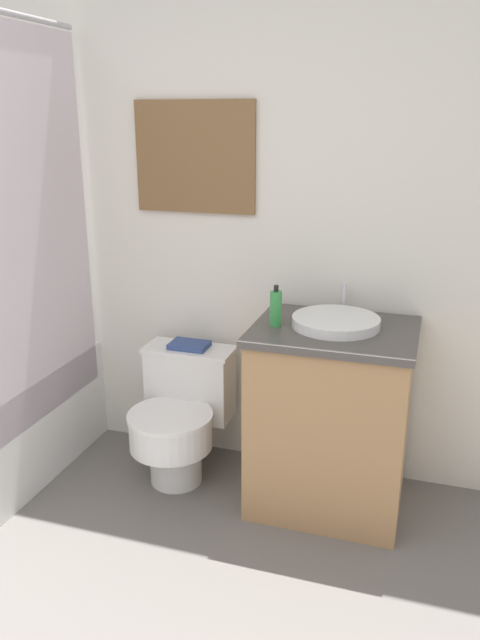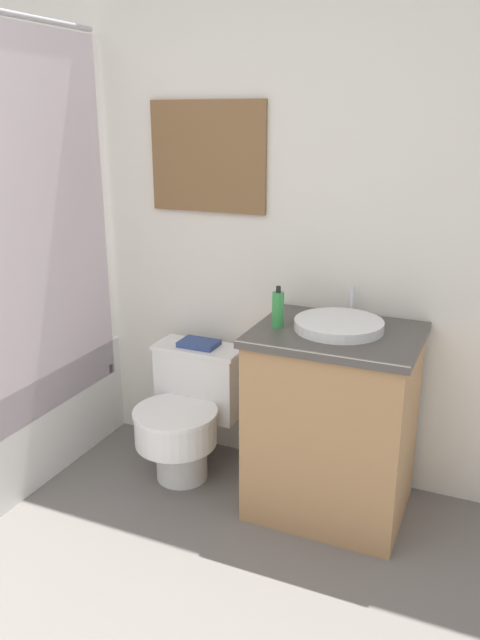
{
  "view_description": "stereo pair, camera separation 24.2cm",
  "coord_description": "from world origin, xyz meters",
  "px_view_note": "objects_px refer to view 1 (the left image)",
  "views": [
    {
      "loc": [
        1.14,
        -0.35,
        1.6
      ],
      "look_at": [
        0.44,
        1.85,
        0.85
      ],
      "focal_mm": 35.0,
      "sensor_mm": 36.0,
      "label": 1
    },
    {
      "loc": [
        1.37,
        -0.26,
        1.6
      ],
      "look_at": [
        0.44,
        1.85,
        0.85
      ],
      "focal_mm": 35.0,
      "sensor_mm": 36.0,
      "label": 2
    }
  ],
  "objects_px": {
    "sink": "(336,322)",
    "soap_bottle": "(276,308)",
    "toilet": "(180,414)",
    "book_on_tank": "(189,345)"
  },
  "relations": [
    {
      "from": "sink",
      "to": "soap_bottle",
      "type": "xyz_separation_m",
      "value": [
        -0.23,
        -0.07,
        0.05
      ]
    },
    {
      "from": "toilet",
      "to": "sink",
      "type": "xyz_separation_m",
      "value": [
        0.69,
        0.01,
        0.51
      ]
    },
    {
      "from": "toilet",
      "to": "sink",
      "type": "bearing_deg",
      "value": 0.78
    },
    {
      "from": "sink",
      "to": "soap_bottle",
      "type": "height_order",
      "value": "soap_bottle"
    },
    {
      "from": "sink",
      "to": "book_on_tank",
      "type": "height_order",
      "value": "sink"
    },
    {
      "from": "book_on_tank",
      "to": "soap_bottle",
      "type": "bearing_deg",
      "value": -21.93
    },
    {
      "from": "toilet",
      "to": "book_on_tank",
      "type": "xyz_separation_m",
      "value": [
        0.0,
        0.13,
        0.29
      ]
    },
    {
      "from": "sink",
      "to": "book_on_tank",
      "type": "distance_m",
      "value": 0.73
    },
    {
      "from": "sink",
      "to": "soap_bottle",
      "type": "bearing_deg",
      "value": -164.31
    },
    {
      "from": "toilet",
      "to": "sink",
      "type": "relative_size",
      "value": 1.51
    }
  ]
}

